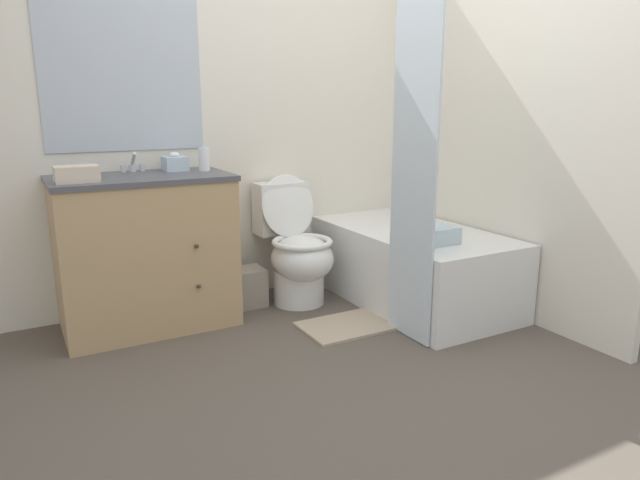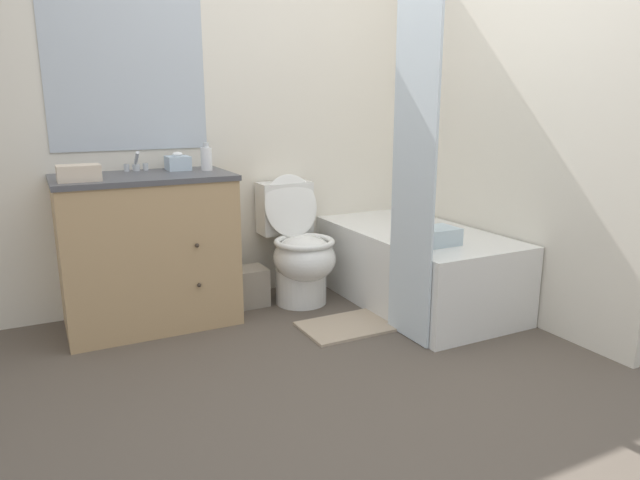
% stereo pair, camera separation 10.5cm
% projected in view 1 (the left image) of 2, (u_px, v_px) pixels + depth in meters
% --- Properties ---
extents(ground_plane, '(14.00, 14.00, 0.00)m').
position_uv_depth(ground_plane, '(371.00, 380.00, 2.73)').
color(ground_plane, brown).
extents(wall_back, '(8.00, 0.06, 2.50)m').
position_uv_depth(wall_back, '(244.00, 109.00, 3.73)').
color(wall_back, silver).
rests_on(wall_back, ground_plane).
extents(wall_right, '(0.05, 2.51, 2.50)m').
position_uv_depth(wall_right, '(474.00, 110.00, 3.68)').
color(wall_right, silver).
rests_on(wall_right, ground_plane).
extents(vanity_cabinet, '(0.98, 0.59, 0.89)m').
position_uv_depth(vanity_cabinet, '(146.00, 251.00, 3.31)').
color(vanity_cabinet, tan).
rests_on(vanity_cabinet, ground_plane).
extents(sink_faucet, '(0.14, 0.12, 0.12)m').
position_uv_depth(sink_faucet, '(133.00, 166.00, 3.36)').
color(sink_faucet, silver).
rests_on(sink_faucet, vanity_cabinet).
extents(toilet, '(0.39, 0.62, 0.84)m').
position_uv_depth(toilet, '(296.00, 252.00, 3.73)').
color(toilet, white).
rests_on(toilet, ground_plane).
extents(bathtub, '(0.75, 1.40, 0.49)m').
position_uv_depth(bathtub, '(412.00, 265.00, 3.77)').
color(bathtub, white).
rests_on(bathtub, ground_plane).
extents(shower_curtain, '(0.02, 0.37, 1.86)m').
position_uv_depth(shower_curtain, '(414.00, 172.00, 3.03)').
color(shower_curtain, silver).
rests_on(shower_curtain, ground_plane).
extents(wastebasket, '(0.24, 0.21, 0.25)m').
position_uv_depth(wastebasket, '(245.00, 287.00, 3.70)').
color(wastebasket, gray).
rests_on(wastebasket, ground_plane).
extents(tissue_box, '(0.13, 0.15, 0.11)m').
position_uv_depth(tissue_box, '(175.00, 163.00, 3.42)').
color(tissue_box, silver).
rests_on(tissue_box, vanity_cabinet).
extents(soap_dispenser, '(0.07, 0.07, 0.17)m').
position_uv_depth(soap_dispenser, '(204.00, 159.00, 3.41)').
color(soap_dispenser, white).
rests_on(soap_dispenser, vanity_cabinet).
extents(hand_towel_folded, '(0.21, 0.14, 0.08)m').
position_uv_depth(hand_towel_folded, '(77.00, 174.00, 2.92)').
color(hand_towel_folded, beige).
rests_on(hand_towel_folded, vanity_cabinet).
extents(bath_towel_folded, '(0.30, 0.19, 0.10)m').
position_uv_depth(bath_towel_folded, '(431.00, 236.00, 3.31)').
color(bath_towel_folded, silver).
rests_on(bath_towel_folded, bathtub).
extents(bath_mat, '(0.58, 0.38, 0.02)m').
position_uv_depth(bath_mat, '(350.00, 325.00, 3.38)').
color(bath_mat, tan).
rests_on(bath_mat, ground_plane).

